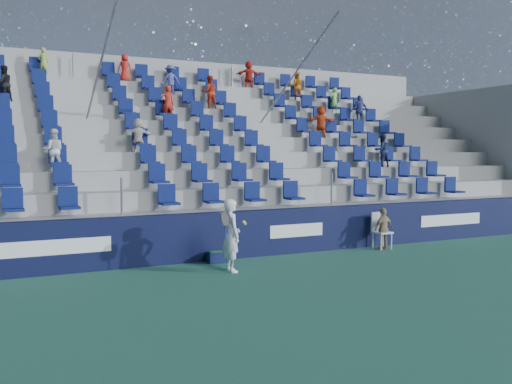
# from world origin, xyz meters

# --- Properties ---
(ground) EXTENTS (70.00, 70.00, 0.00)m
(ground) POSITION_xyz_m (0.00, 0.00, 0.00)
(ground) COLOR #2A624B
(ground) RESTS_ON ground
(sponsor_wall) EXTENTS (24.00, 0.32, 1.20)m
(sponsor_wall) POSITION_xyz_m (0.00, 3.15, 0.60)
(sponsor_wall) COLOR black
(sponsor_wall) RESTS_ON ground
(grandstand) EXTENTS (24.00, 8.17, 6.63)m
(grandstand) POSITION_xyz_m (0.00, 8.24, 2.14)
(grandstand) COLOR #989793
(grandstand) RESTS_ON ground
(tennis_player) EXTENTS (0.69, 0.65, 1.65)m
(tennis_player) POSITION_xyz_m (-0.98, 1.65, 0.83)
(tennis_player) COLOR white
(tennis_player) RESTS_ON ground
(line_judge_chair) EXTENTS (0.48, 0.49, 1.02)m
(line_judge_chair) POSITION_xyz_m (4.00, 2.66, 0.58)
(line_judge_chair) COLOR white
(line_judge_chair) RESTS_ON ground
(line_judge) EXTENTS (0.72, 0.40, 1.16)m
(line_judge) POSITION_xyz_m (4.00, 2.50, 0.58)
(line_judge) COLOR tan
(line_judge) RESTS_ON ground
(ball_bin) EXTENTS (0.53, 0.37, 0.28)m
(ball_bin) POSITION_xyz_m (-0.86, 2.75, 0.15)
(ball_bin) COLOR #10193D
(ball_bin) RESTS_ON ground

